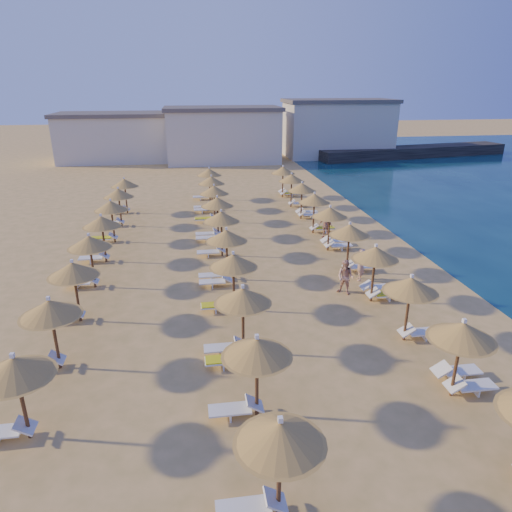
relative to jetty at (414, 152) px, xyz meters
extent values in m
plane|color=#E3AF63|center=(-28.38, -44.76, -0.75)|extent=(220.00, 220.00, 0.00)
cube|color=black|center=(0.00, 0.00, 0.00)|extent=(30.24, 9.17, 1.50)
cube|color=beige|center=(-42.86, 2.76, 2.25)|extent=(15.00, 8.00, 6.00)
cube|color=#59514C|center=(-42.86, 2.76, 5.50)|extent=(15.60, 8.48, 0.50)
cube|color=beige|center=(-28.17, -0.17, 2.65)|extent=(15.00, 8.00, 6.80)
cube|color=#59514C|center=(-28.17, -0.17, 6.30)|extent=(15.60, 8.48, 0.50)
cube|color=beige|center=(-11.10, 2.36, 3.05)|extent=(15.00, 8.00, 7.60)
cube|color=#59514C|center=(-11.10, 2.36, 7.10)|extent=(15.60, 8.48, 0.50)
cylinder|color=brown|center=(-24.20, -52.10, 0.51)|extent=(0.12, 0.12, 2.53)
cone|color=olive|center=(-24.20, -52.10, 1.85)|extent=(2.13, 2.13, 0.65)
cone|color=olive|center=(-24.20, -52.10, 1.59)|extent=(2.30, 2.30, 0.12)
cube|color=white|center=(-24.20, -52.10, 2.24)|extent=(0.12, 0.12, 0.14)
cylinder|color=brown|center=(-24.20, -48.33, 0.51)|extent=(0.12, 0.12, 2.53)
cone|color=olive|center=(-24.20, -48.33, 1.85)|extent=(2.13, 2.13, 0.65)
cone|color=olive|center=(-24.20, -48.33, 1.59)|extent=(2.30, 2.30, 0.12)
cube|color=white|center=(-24.20, -48.33, 2.24)|extent=(0.12, 0.12, 0.14)
cylinder|color=brown|center=(-24.20, -44.57, 0.51)|extent=(0.12, 0.12, 2.53)
cone|color=olive|center=(-24.20, -44.57, 1.85)|extent=(2.13, 2.13, 0.65)
cone|color=olive|center=(-24.20, -44.57, 1.59)|extent=(2.30, 2.30, 0.12)
cube|color=white|center=(-24.20, -44.57, 2.24)|extent=(0.12, 0.12, 0.14)
cylinder|color=brown|center=(-24.20, -40.80, 0.51)|extent=(0.12, 0.12, 2.53)
cone|color=olive|center=(-24.20, -40.80, 1.85)|extent=(2.13, 2.13, 0.65)
cone|color=olive|center=(-24.20, -40.80, 1.59)|extent=(2.30, 2.30, 0.12)
cube|color=white|center=(-24.20, -40.80, 2.24)|extent=(0.12, 0.12, 0.14)
cylinder|color=brown|center=(-24.20, -37.03, 0.51)|extent=(0.12, 0.12, 2.53)
cone|color=olive|center=(-24.20, -37.03, 1.85)|extent=(2.13, 2.13, 0.65)
cone|color=olive|center=(-24.20, -37.03, 1.59)|extent=(2.30, 2.30, 0.12)
cube|color=white|center=(-24.20, -37.03, 2.24)|extent=(0.12, 0.12, 0.14)
cylinder|color=brown|center=(-24.20, -33.27, 0.51)|extent=(0.12, 0.12, 2.53)
cone|color=olive|center=(-24.20, -33.27, 1.85)|extent=(2.13, 2.13, 0.65)
cone|color=olive|center=(-24.20, -33.27, 1.59)|extent=(2.30, 2.30, 0.12)
cube|color=white|center=(-24.20, -33.27, 2.24)|extent=(0.12, 0.12, 0.14)
cylinder|color=brown|center=(-24.20, -29.50, 0.51)|extent=(0.12, 0.12, 2.53)
cone|color=olive|center=(-24.20, -29.50, 1.85)|extent=(2.13, 2.13, 0.65)
cone|color=olive|center=(-24.20, -29.50, 1.59)|extent=(2.30, 2.30, 0.12)
cube|color=white|center=(-24.20, -29.50, 2.24)|extent=(0.12, 0.12, 0.14)
cylinder|color=brown|center=(-24.20, -25.73, 0.51)|extent=(0.12, 0.12, 2.53)
cone|color=olive|center=(-24.20, -25.73, 1.85)|extent=(2.13, 2.13, 0.65)
cone|color=olive|center=(-24.20, -25.73, 1.59)|extent=(2.30, 2.30, 0.12)
cube|color=white|center=(-24.20, -25.73, 2.24)|extent=(0.12, 0.12, 0.14)
cylinder|color=brown|center=(-24.20, -21.97, 0.51)|extent=(0.12, 0.12, 2.53)
cone|color=olive|center=(-24.20, -21.97, 1.85)|extent=(2.13, 2.13, 0.65)
cone|color=olive|center=(-24.20, -21.97, 1.59)|extent=(2.30, 2.30, 0.12)
cube|color=white|center=(-24.20, -21.97, 2.24)|extent=(0.12, 0.12, 0.14)
cylinder|color=brown|center=(-31.17, -55.87, 0.51)|extent=(0.12, 0.12, 2.53)
cone|color=olive|center=(-31.17, -55.87, 1.85)|extent=(2.13, 2.13, 0.65)
cone|color=olive|center=(-31.17, -55.87, 1.59)|extent=(2.30, 2.30, 0.12)
cube|color=white|center=(-31.17, -55.87, 2.24)|extent=(0.12, 0.12, 0.14)
cylinder|color=brown|center=(-31.17, -52.10, 0.51)|extent=(0.12, 0.12, 2.53)
cone|color=olive|center=(-31.17, -52.10, 1.85)|extent=(2.13, 2.13, 0.65)
cone|color=olive|center=(-31.17, -52.10, 1.59)|extent=(2.30, 2.30, 0.12)
cube|color=white|center=(-31.17, -52.10, 2.24)|extent=(0.12, 0.12, 0.14)
cylinder|color=brown|center=(-31.17, -48.33, 0.51)|extent=(0.12, 0.12, 2.53)
cone|color=olive|center=(-31.17, -48.33, 1.85)|extent=(2.13, 2.13, 0.65)
cone|color=olive|center=(-31.17, -48.33, 1.59)|extent=(2.30, 2.30, 0.12)
cube|color=white|center=(-31.17, -48.33, 2.24)|extent=(0.12, 0.12, 0.14)
cylinder|color=brown|center=(-31.17, -44.57, 0.51)|extent=(0.12, 0.12, 2.53)
cone|color=olive|center=(-31.17, -44.57, 1.85)|extent=(2.13, 2.13, 0.65)
cone|color=olive|center=(-31.17, -44.57, 1.59)|extent=(2.30, 2.30, 0.12)
cube|color=white|center=(-31.17, -44.57, 2.24)|extent=(0.12, 0.12, 0.14)
cylinder|color=brown|center=(-31.17, -40.80, 0.51)|extent=(0.12, 0.12, 2.53)
cone|color=olive|center=(-31.17, -40.80, 1.85)|extent=(2.13, 2.13, 0.65)
cone|color=olive|center=(-31.17, -40.80, 1.59)|extent=(2.30, 2.30, 0.12)
cube|color=white|center=(-31.17, -40.80, 2.24)|extent=(0.12, 0.12, 0.14)
cylinder|color=brown|center=(-31.17, -37.03, 0.51)|extent=(0.12, 0.12, 2.53)
cone|color=olive|center=(-31.17, -37.03, 1.85)|extent=(2.13, 2.13, 0.65)
cone|color=olive|center=(-31.17, -37.03, 1.59)|extent=(2.30, 2.30, 0.12)
cube|color=white|center=(-31.17, -37.03, 2.24)|extent=(0.12, 0.12, 0.14)
cylinder|color=brown|center=(-31.17, -33.27, 0.51)|extent=(0.12, 0.12, 2.53)
cone|color=olive|center=(-31.17, -33.27, 1.85)|extent=(2.13, 2.13, 0.65)
cone|color=olive|center=(-31.17, -33.27, 1.59)|extent=(2.30, 2.30, 0.12)
cube|color=white|center=(-31.17, -33.27, 2.24)|extent=(0.12, 0.12, 0.14)
cylinder|color=brown|center=(-31.17, -29.50, 0.51)|extent=(0.12, 0.12, 2.53)
cone|color=olive|center=(-31.17, -29.50, 1.85)|extent=(2.13, 2.13, 0.65)
cone|color=olive|center=(-31.17, -29.50, 1.59)|extent=(2.30, 2.30, 0.12)
cube|color=white|center=(-31.17, -29.50, 2.24)|extent=(0.12, 0.12, 0.14)
cylinder|color=brown|center=(-31.17, -25.73, 0.51)|extent=(0.12, 0.12, 2.53)
cone|color=olive|center=(-31.17, -25.73, 1.85)|extent=(2.13, 2.13, 0.65)
cone|color=olive|center=(-31.17, -25.73, 1.59)|extent=(2.30, 2.30, 0.12)
cube|color=white|center=(-31.17, -25.73, 2.24)|extent=(0.12, 0.12, 0.14)
cylinder|color=brown|center=(-31.17, -21.97, 0.51)|extent=(0.12, 0.12, 2.53)
cone|color=olive|center=(-31.17, -21.97, 1.85)|extent=(2.13, 2.13, 0.65)
cone|color=olive|center=(-31.17, -21.97, 1.59)|extent=(2.30, 2.30, 0.12)
cube|color=white|center=(-31.17, -21.97, 2.24)|extent=(0.12, 0.12, 0.14)
cylinder|color=brown|center=(-38.36, -52.10, 0.51)|extent=(0.12, 0.12, 2.53)
cone|color=olive|center=(-38.36, -52.10, 1.85)|extent=(2.13, 2.13, 0.65)
cone|color=olive|center=(-38.36, -52.10, 1.59)|extent=(2.30, 2.30, 0.12)
cube|color=white|center=(-38.36, -52.10, 2.24)|extent=(0.12, 0.12, 0.14)
cylinder|color=brown|center=(-38.36, -48.33, 0.51)|extent=(0.12, 0.12, 2.53)
cone|color=olive|center=(-38.36, -48.33, 1.85)|extent=(2.13, 2.13, 0.65)
cone|color=olive|center=(-38.36, -48.33, 1.59)|extent=(2.30, 2.30, 0.12)
cube|color=white|center=(-38.36, -48.33, 2.24)|extent=(0.12, 0.12, 0.14)
cylinder|color=brown|center=(-38.36, -44.57, 0.51)|extent=(0.12, 0.12, 2.53)
cone|color=olive|center=(-38.36, -44.57, 1.85)|extent=(2.13, 2.13, 0.65)
cone|color=olive|center=(-38.36, -44.57, 1.59)|extent=(2.30, 2.30, 0.12)
cube|color=white|center=(-38.36, -44.57, 2.24)|extent=(0.12, 0.12, 0.14)
cylinder|color=brown|center=(-38.36, -40.80, 0.51)|extent=(0.12, 0.12, 2.53)
cone|color=olive|center=(-38.36, -40.80, 1.85)|extent=(2.13, 2.13, 0.65)
cone|color=olive|center=(-38.36, -40.80, 1.59)|extent=(2.30, 2.30, 0.12)
cube|color=white|center=(-38.36, -40.80, 2.24)|extent=(0.12, 0.12, 0.14)
cylinder|color=brown|center=(-38.36, -37.03, 0.51)|extent=(0.12, 0.12, 2.53)
cone|color=olive|center=(-38.36, -37.03, 1.85)|extent=(2.13, 2.13, 0.65)
cone|color=olive|center=(-38.36, -37.03, 1.59)|extent=(2.30, 2.30, 0.12)
cube|color=white|center=(-38.36, -37.03, 2.24)|extent=(0.12, 0.12, 0.14)
cylinder|color=brown|center=(-38.36, -33.27, 0.51)|extent=(0.12, 0.12, 2.53)
cone|color=olive|center=(-38.36, -33.27, 1.85)|extent=(2.13, 2.13, 0.65)
cone|color=olive|center=(-38.36, -33.27, 1.59)|extent=(2.30, 2.30, 0.12)
cube|color=white|center=(-38.36, -33.27, 2.24)|extent=(0.12, 0.12, 0.14)
cylinder|color=brown|center=(-38.36, -29.50, 0.51)|extent=(0.12, 0.12, 2.53)
cone|color=olive|center=(-38.36, -29.50, 1.85)|extent=(2.13, 2.13, 0.65)
cone|color=olive|center=(-38.36, -29.50, 1.59)|extent=(2.30, 2.30, 0.12)
cube|color=white|center=(-38.36, -29.50, 2.24)|extent=(0.12, 0.12, 0.14)
cylinder|color=brown|center=(-38.36, -25.73, 0.51)|extent=(0.12, 0.12, 2.53)
cone|color=olive|center=(-38.36, -25.73, 1.85)|extent=(2.13, 2.13, 0.65)
cone|color=olive|center=(-38.36, -25.73, 1.59)|extent=(2.30, 2.30, 0.12)
cube|color=white|center=(-38.36, -25.73, 2.24)|extent=(0.12, 0.12, 0.14)
cube|color=white|center=(-32.07, -55.87, -0.43)|extent=(1.41, 0.63, 0.06)
cube|color=white|center=(-31.25, -55.87, -0.29)|extent=(0.58, 0.63, 0.40)
cube|color=white|center=(-23.30, -52.10, -0.43)|extent=(1.41, 0.63, 0.06)
cube|color=white|center=(-23.30, -52.10, -0.59)|extent=(0.06, 0.57, 0.32)
cube|color=white|center=(-24.12, -52.10, -0.29)|extent=(0.58, 0.63, 0.40)
cube|color=white|center=(-23.30, -51.20, -0.43)|extent=(1.41, 0.63, 0.06)
cube|color=white|center=(-23.30, -51.20, -0.59)|extent=(0.06, 0.57, 0.32)
cube|color=white|center=(-24.12, -51.20, -0.29)|extent=(0.58, 0.63, 0.40)
cube|color=white|center=(-32.07, -52.10, -0.43)|extent=(1.41, 0.63, 0.06)
cube|color=white|center=(-32.07, -52.10, -0.59)|extent=(0.06, 0.57, 0.32)
cube|color=white|center=(-31.25, -52.10, -0.29)|extent=(0.58, 0.63, 0.40)
cube|color=white|center=(-23.30, -48.33, -0.43)|extent=(1.41, 0.63, 0.06)
cube|color=white|center=(-23.30, -48.33, -0.59)|extent=(0.06, 0.57, 0.32)
cube|color=white|center=(-24.12, -48.33, -0.29)|extent=(0.58, 0.63, 0.40)
cube|color=white|center=(-32.07, -48.33, -0.43)|extent=(1.41, 0.63, 0.06)
cube|color=white|center=(-32.07, -48.33, -0.59)|extent=(0.06, 0.57, 0.32)
cube|color=white|center=(-31.25, -48.33, -0.29)|extent=(0.58, 0.63, 0.40)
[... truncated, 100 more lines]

